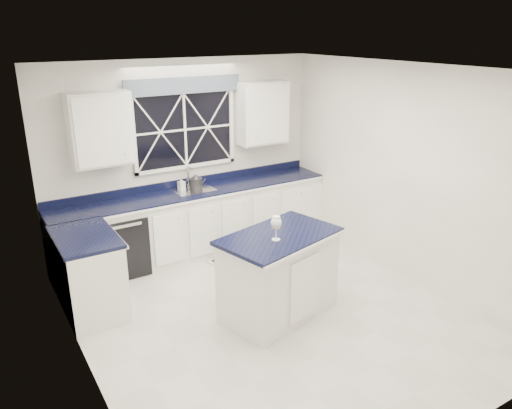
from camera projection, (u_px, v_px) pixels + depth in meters
ground at (271, 314)px, 5.67m from camera, size 4.50×4.50×0.00m
back_wall at (185, 157)px, 7.02m from camera, size 4.00×0.10×2.70m
base_cabinets at (180, 232)px, 6.79m from camera, size 3.99×1.60×0.90m
countertop at (195, 192)px, 6.93m from camera, size 3.98×0.64×0.04m
dishwasher at (121, 242)px, 6.56m from camera, size 0.60×0.58×0.82m
window at (185, 124)px, 6.82m from camera, size 1.65×0.09×1.26m
upper_cabinets at (188, 120)px, 6.70m from camera, size 3.10×0.34×0.90m
faucet at (189, 176)px, 7.02m from camera, size 0.05×0.20×0.30m
island at (279, 274)px, 5.54m from camera, size 1.46×1.08×0.97m
rug at (252, 258)px, 7.03m from camera, size 1.21×0.83×0.02m
kettle at (196, 182)px, 6.99m from camera, size 0.27×0.23×0.21m
wine_glass at (276, 224)px, 5.18m from camera, size 0.11×0.11×0.27m
soap_bottle at (181, 184)px, 6.91m from camera, size 0.10×0.10×0.18m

